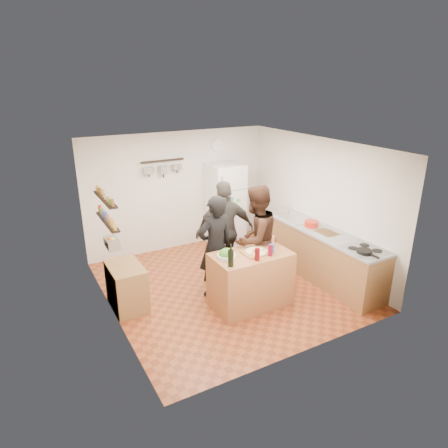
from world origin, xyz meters
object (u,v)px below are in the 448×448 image
person_left (215,247)px  fridge (225,205)px  wall_clock (218,145)px  counter_run (322,255)px  person_back (225,231)px  salt_canister (271,249)px  person_center (255,239)px  prep_island (251,279)px  red_bowl (311,224)px  salad_bowl (226,256)px  side_table (127,286)px  wine_bottle (231,258)px  skillet (364,251)px  pepper_mill (273,243)px

person_left → fridge: 2.29m
wall_clock → counter_run: bearing=-74.1°
person_back → salt_canister: bearing=109.6°
fridge → person_center: bearing=-105.3°
prep_island → red_bowl: (1.62, 0.46, 0.52)m
salad_bowl → counter_run: salad_bowl is taller
salt_canister → red_bowl: size_ratio=0.54×
counter_run → side_table: counter_run is taller
person_center → person_back: person_center is taller
person_center → wine_bottle: bearing=20.1°
skillet → wall_clock: (-0.65, 3.65, 1.21)m
red_bowl → pepper_mill: bearing=-160.6°
counter_run → wall_clock: (-0.75, 2.63, 1.70)m
counter_run → salad_bowl: bearing=-176.7°
skillet → side_table: (-3.34, 1.76, -0.58)m
salt_canister → fridge: 2.66m
wine_bottle → fridge: 3.04m
red_bowl → wine_bottle: bearing=-162.2°
prep_island → side_table: bearing=152.9°
wine_bottle → pepper_mill: size_ratio=1.61×
prep_island → person_back: person_back is taller
skillet → salad_bowl: bearing=155.6°
pepper_mill → skillet: pepper_mill is taller
person_back → fridge: 1.66m
person_back → person_center: bearing=123.1°
side_table → salt_canister: bearing=-26.3°
salad_bowl → red_bowl: 2.08m
salad_bowl → person_left: person_left is taller
pepper_mill → red_bowl: size_ratio=0.62×
wine_bottle → pepper_mill: (0.95, 0.27, -0.05)m
salt_canister → fridge: (0.62, 2.59, -0.08)m
wine_bottle → wall_clock: size_ratio=0.85×
counter_run → wine_bottle: bearing=-169.8°
salad_bowl → person_back: size_ratio=0.15×
person_center → wall_clock: 2.72m
salt_canister → wall_clock: size_ratio=0.46×
person_back → red_bowl: (1.52, -0.56, 0.05)m
salad_bowl → fridge: (1.34, 2.42, -0.04)m
salt_canister → skillet: salt_canister is taller
pepper_mill → red_bowl: pepper_mill is taller
pepper_mill → person_center: person_center is taller
person_back → red_bowl: size_ratio=7.24×
counter_run → skillet: 1.14m
wine_bottle → fridge: fridge is taller
skillet → wall_clock: bearing=100.1°
person_back → side_table: (-1.87, -0.12, -0.56)m
person_back → salad_bowl: bearing=71.6°
person_left → red_bowl: 1.96m
person_left → person_back: bearing=-138.4°
person_back → fridge: (0.82, 1.45, -0.02)m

